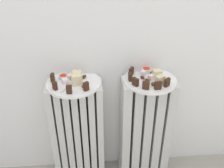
{
  "coord_description": "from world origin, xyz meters",
  "views": [
    {
      "loc": [
        -0.09,
        -0.79,
        1.26
      ],
      "look_at": [
        0.0,
        0.28,
        0.62
      ],
      "focal_mm": 40.68,
      "sensor_mm": 36.0,
      "label": 1
    }
  ],
  "objects": [
    {
      "name": "dark_cake_slice_left_3",
      "position": [
        -0.12,
        0.2,
        0.67
      ],
      "size": [
        0.03,
        0.03,
        0.04
      ],
      "primitive_type": "cube",
      "rotation": [
        0.0,
        0.0,
        0.66
      ],
      "color": "#382114",
      "rests_on": "plate_left"
    },
    {
      "name": "medjool_date_right_1",
      "position": [
        0.15,
        0.28,
        0.65
      ],
      "size": [
        0.03,
        0.03,
        0.02
      ],
      "primitive_type": "ellipsoid",
      "rotation": [
        0.0,
        0.0,
        2.11
      ],
      "color": "#4C2814",
      "rests_on": "plate_right"
    },
    {
      "name": "turkish_delight_left_0",
      "position": [
        -0.2,
        0.31,
        0.66
      ],
      "size": [
        0.03,
        0.03,
        0.02
      ],
      "primitive_type": "cube",
      "rotation": [
        0.0,
        0.0,
        0.91
      ],
      "color": "white",
      "rests_on": "plate_left"
    },
    {
      "name": "dark_cake_slice_left_1",
      "position": [
        -0.27,
        0.22,
        0.67
      ],
      "size": [
        0.03,
        0.03,
        0.04
      ],
      "primitive_type": "cube",
      "rotation": [
        0.0,
        0.0,
        -0.93
      ],
      "color": "#382114",
      "rests_on": "plate_left"
    },
    {
      "name": "dark_cake_slice_right_2",
      "position": [
        0.11,
        0.22,
        0.66
      ],
      "size": [
        0.03,
        0.03,
        0.04
      ],
      "primitive_type": "cube",
      "rotation": [
        0.0,
        0.0,
        -0.97
      ],
      "color": "#382114",
      "rests_on": "plate_right"
    },
    {
      "name": "turkish_delight_left_1",
      "position": [
        -0.23,
        0.27,
        0.66
      ],
      "size": [
        0.03,
        0.03,
        0.03
      ],
      "primitive_type": "cube",
      "rotation": [
        0.0,
        0.0,
        0.43
      ],
      "color": "white",
      "rests_on": "plate_left"
    },
    {
      "name": "jam_bowl_left",
      "position": [
        -0.24,
        0.32,
        0.66
      ],
      "size": [
        0.04,
        0.04,
        0.02
      ],
      "color": "white",
      "rests_on": "plate_left"
    },
    {
      "name": "dark_cake_slice_right_3",
      "position": [
        0.15,
        0.19,
        0.66
      ],
      "size": [
        0.04,
        0.03,
        0.04
      ],
      "primitive_type": "cube",
      "rotation": [
        0.0,
        0.0,
        -0.4
      ],
      "color": "#382114",
      "rests_on": "plate_right"
    },
    {
      "name": "dark_cake_slice_right_5",
      "position": [
        0.25,
        0.21,
        0.66
      ],
      "size": [
        0.03,
        0.03,
        0.04
      ],
      "primitive_type": "cube",
      "rotation": [
        0.0,
        0.0,
        0.74
      ],
      "color": "#382114",
      "rests_on": "plate_right"
    },
    {
      "name": "jam_bowl_right",
      "position": [
        0.18,
        0.34,
        0.66
      ],
      "size": [
        0.05,
        0.05,
        0.03
      ],
      "color": "white",
      "rests_on": "plate_right"
    },
    {
      "name": "marble_cake_slice_left_1",
      "position": [
        -0.17,
        0.26,
        0.67
      ],
      "size": [
        0.05,
        0.05,
        0.05
      ],
      "primitive_type": "cube",
      "rotation": [
        0.0,
        0.0,
        0.22
      ],
      "color": "beige",
      "rests_on": "plate_left"
    },
    {
      "name": "dark_cake_slice_left_2",
      "position": [
        -0.2,
        0.18,
        0.67
      ],
      "size": [
        0.03,
        0.02,
        0.04
      ],
      "primitive_type": "cube",
      "rotation": [
        0.0,
        0.0,
        -0.13
      ],
      "color": "#382114",
      "rests_on": "plate_left"
    },
    {
      "name": "radiator_left",
      "position": [
        -0.19,
        0.28,
        0.31
      ],
      "size": [
        0.28,
        0.14,
        0.63
      ],
      "color": "silver",
      "rests_on": "ground_plane"
    },
    {
      "name": "marble_cake_slice_left_0",
      "position": [
        -0.17,
        0.3,
        0.67
      ],
      "size": [
        0.05,
        0.05,
        0.04
      ],
      "primitive_type": "cube",
      "rotation": [
        0.0,
        0.0,
        -0.23
      ],
      "color": "beige",
      "rests_on": "plate_left"
    },
    {
      "name": "medjool_date_right_0",
      "position": [
        0.17,
        0.26,
        0.65
      ],
      "size": [
        0.03,
        0.03,
        0.02
      ],
      "primitive_type": "ellipsoid",
      "rotation": [
        0.0,
        0.0,
        2.11
      ],
      "color": "#4C2814",
      "rests_on": "plate_right"
    },
    {
      "name": "medjool_date_right_2",
      "position": [
        0.21,
        0.33,
        0.65
      ],
      "size": [
        0.03,
        0.02,
        0.01
      ],
      "primitive_type": "ellipsoid",
      "rotation": [
        0.0,
        0.0,
        0.31
      ],
      "color": "#4C2814",
      "rests_on": "plate_right"
    },
    {
      "name": "medjool_date_right_3",
      "position": [
        0.19,
        0.22,
        0.65
      ],
      "size": [
        0.02,
        0.03,
        0.01
      ],
      "primitive_type": "ellipsoid",
      "rotation": [
        0.0,
        0.0,
        1.3
      ],
      "color": "#4C2814",
      "rests_on": "plate_right"
    },
    {
      "name": "fork",
      "position": [
        -0.21,
        0.23,
        0.65
      ],
      "size": [
        0.05,
        0.08,
        0.0
      ],
      "color": "silver",
      "rests_on": "plate_left"
    },
    {
      "name": "marble_cake_slice_right_0",
      "position": [
        0.22,
        0.29,
        0.66
      ],
      "size": [
        0.05,
        0.04,
        0.04
      ],
      "primitive_type": "cube",
      "rotation": [
        0.0,
        0.0,
        0.18
      ],
      "color": "beige",
      "rests_on": "plate_right"
    },
    {
      "name": "dark_cake_slice_right_1",
      "position": [
        0.09,
        0.28,
        0.66
      ],
      "size": [
        0.02,
        0.03,
        0.04
      ],
      "primitive_type": "cube",
      "rotation": [
        0.0,
        0.0,
        -1.54
      ],
      "color": "#382114",
      "rests_on": "plate_right"
    },
    {
      "name": "dark_cake_slice_left_0",
      "position": [
        -0.29,
        0.29,
        0.67
      ],
      "size": [
        0.02,
        0.03,
        0.04
      ],
      "primitive_type": "cube",
      "rotation": [
        0.0,
        0.0,
        -1.72
      ],
      "color": "#382114",
      "rests_on": "plate_left"
    },
    {
      "name": "dark_cake_slice_right_4",
      "position": [
        0.2,
        0.18,
        0.66
      ],
      "size": [
        0.03,
        0.02,
        0.04
      ],
      "primitive_type": "cube",
      "rotation": [
        0.0,
        0.0,
        0.17
      ],
      "color": "#382114",
      "rests_on": "plate_right"
    },
    {
      "name": "plate_right",
      "position": [
        0.19,
        0.28,
        0.64
      ],
      "size": [
        0.26,
        0.26,
        0.01
      ],
      "primitive_type": "cylinder",
      "color": "white",
      "rests_on": "radiator_right"
    },
    {
      "name": "plate_left",
      "position": [
        -0.19,
        0.28,
        0.64
      ],
      "size": [
        0.26,
        0.26,
        0.01
      ],
      "primitive_type": "cylinder",
      "color": "white",
      "rests_on": "radiator_left"
    },
    {
      "name": "turkish_delight_right_0",
      "position": [
        0.19,
        0.27,
        0.66
      ],
      "size": [
        0.03,
        0.03,
        0.02
      ],
      "primitive_type": "cube",
      "rotation": [
        0.0,
        0.0,
        0.56
      ],
      "color": "white",
      "rests_on": "plate_right"
    },
    {
      "name": "dark_cake_slice_right_0",
      "position": [
        0.1,
        0.33,
        0.66
      ],
      "size": [
        0.03,
        0.03,
        0.04
      ],
      "primitive_type": "cube",
      "rotation": [
        0.0,
        0.0,
        -2.11
      ],
      "color": "#382114",
      "rests_on": "plate_right"
    },
    {
      "name": "medjool_date_left_1",
      "position": [
        -0.14,
        0.22,
        0.65
      ],
      "size": [
        0.03,
        0.03,
        0.02
      ],
      "primitive_type": "ellipsoid",
      "rotation": [
        0.0,
        0.0,
        0.89
      ],
      "color": "#4C2814",
      "rests_on": "plate_left"
    },
    {
      "name": "radiator_right",
      "position": [
        0.19,
        0.28,
        0.31
      ],
      "size": [
        0.28,
        0.14,
        0.63
      ],
      "color": "silver",
      "rests_on": "ground_plane"
    },
    {
      "name": "marble_cake_slice_right_1",
      "position": [
        0.22,
        0.23,
        0.67
      ],
      "size": [
        0.05,
        0.04,
        0.04
      ],
      "primitive_type": "cube",
      "rotation": [
        0.0,
        0.0,
        0.39
      ],
      "color": "beige",
      "rests_on": "plate_right"
    },
    {
      "name": "turkish_delight_right_1",
      "position": [
        0.16,
        0.32,
        0.66
      ],
      "size": [
        0.03,
        0.03,
        0.02
      ],
      "primitive_type": "cube",
      "rotation": [
        0.0,
        0.0,
        1.27
      ],
      "color": "white",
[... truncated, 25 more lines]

